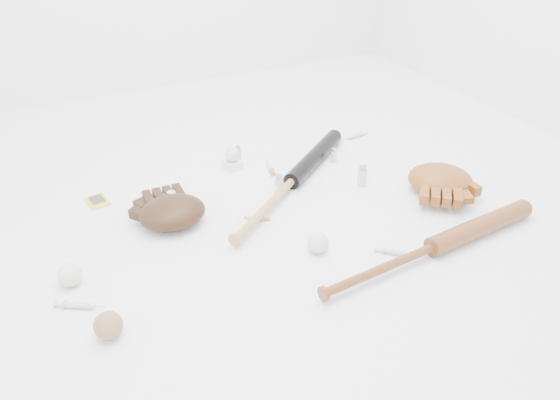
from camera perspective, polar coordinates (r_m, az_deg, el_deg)
name	(u,v)px	position (r m, az deg, el deg)	size (l,w,h in m)	color
bat_dark	(292,181)	(2.14, 1.28, 2.04)	(0.94, 0.07, 0.07)	black
bat_wood	(433,247)	(1.84, 15.72, -4.74)	(0.93, 0.07, 0.07)	brown
glove_dark	(172,212)	(1.95, -11.19, -1.25)	(0.28, 0.28, 0.10)	black
glove_tan	(440,179)	(2.20, 16.41, 2.09)	(0.29, 0.29, 0.11)	brown
trading_card	(98,202)	(2.18, -18.52, -0.15)	(0.07, 0.10, 0.01)	gold
pedestal	(233,165)	(2.30, -4.95, 3.71)	(0.07, 0.07, 0.04)	white
baseball_on_pedestal	(232,154)	(2.27, -5.01, 4.78)	(0.06, 0.06, 0.06)	silver
baseball_left	(70,275)	(1.78, -21.12, -7.30)	(0.07, 0.07, 0.07)	silver
baseball_upper	(172,199)	(2.06, -11.27, 0.09)	(0.07, 0.07, 0.07)	silver
baseball_mid	(318,243)	(1.80, 3.97, -4.46)	(0.07, 0.07, 0.07)	silver
baseball_aged	(108,325)	(1.57, -17.51, -12.39)	(0.08, 0.08, 0.08)	olive
syringe_0	(78,305)	(1.70, -20.36, -10.28)	(0.17, 0.03, 0.02)	#ADBCC6
syringe_1	(255,218)	(1.96, -2.64, -1.88)	(0.13, 0.02, 0.02)	#ADBCC6
syringe_2	(270,167)	(2.29, -1.08, 3.45)	(0.15, 0.03, 0.02)	#ADBCC6
syringe_3	(394,252)	(1.83, 11.86, -5.38)	(0.15, 0.03, 0.02)	#ADBCC6
syringe_4	(355,136)	(2.58, 7.84, 6.66)	(0.16, 0.03, 0.02)	#ADBCC6
vial_0	(238,154)	(2.35, -4.40, 4.86)	(0.03, 0.03, 0.07)	#B5BEC6
vial_1	(334,155)	(2.34, 5.66, 4.67)	(0.02, 0.02, 0.06)	#B5BEC6
vial_2	(279,185)	(2.09, -0.12, 1.59)	(0.03, 0.03, 0.08)	#B5BEC6
vial_3	(362,176)	(2.18, 8.58, 2.51)	(0.04, 0.04, 0.09)	#B5BEC6
vial_4	(182,212)	(1.98, -10.19, -1.20)	(0.03, 0.03, 0.07)	#B5BEC6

